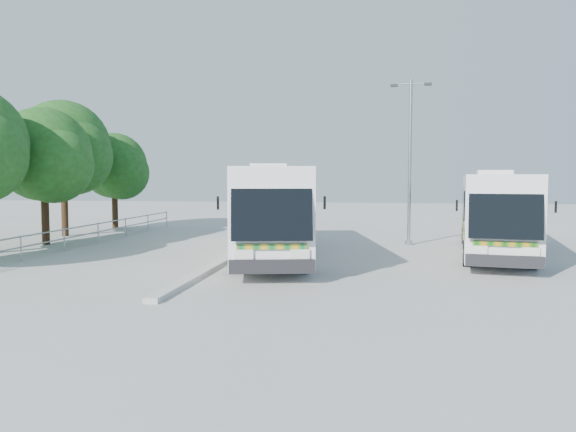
% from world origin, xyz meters
% --- Properties ---
extents(ground, '(100.00, 100.00, 0.00)m').
position_xyz_m(ground, '(0.00, 0.00, 0.00)').
color(ground, '#ACACA6').
rests_on(ground, ground).
extents(kerb_divider, '(0.40, 16.00, 0.15)m').
position_xyz_m(kerb_divider, '(-2.30, 2.00, 0.07)').
color(kerb_divider, '#B2B2AD').
rests_on(kerb_divider, ground).
extents(railing, '(0.06, 22.00, 1.00)m').
position_xyz_m(railing, '(-10.00, 4.00, 0.74)').
color(railing, gray).
rests_on(railing, ground).
extents(tree_far_c, '(4.97, 4.69, 6.49)m').
position_xyz_m(tree_far_c, '(-12.12, 5.10, 4.26)').
color(tree_far_c, '#382314').
rests_on(tree_far_c, ground).
extents(tree_far_d, '(5.62, 5.30, 7.33)m').
position_xyz_m(tree_far_d, '(-13.31, 8.80, 4.82)').
color(tree_far_d, '#382314').
rests_on(tree_far_d, ground).
extents(tree_far_e, '(4.54, 4.28, 5.92)m').
position_xyz_m(tree_far_e, '(-12.63, 13.30, 3.89)').
color(tree_far_e, '#382314').
rests_on(tree_far_e, ground).
extents(coach_main, '(5.16, 13.04, 3.55)m').
position_xyz_m(coach_main, '(-0.99, 3.00, 1.95)').
color(coach_main, white).
rests_on(coach_main, ground).
extents(coach_adjacent, '(4.01, 12.14, 3.31)m').
position_xyz_m(coach_adjacent, '(8.22, 5.08, 1.81)').
color(coach_adjacent, silver).
rests_on(coach_adjacent, ground).
extents(lamppost, '(1.89, 0.37, 7.74)m').
position_xyz_m(lamppost, '(4.88, 7.67, 4.27)').
color(lamppost, '#95999E').
rests_on(lamppost, ground).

